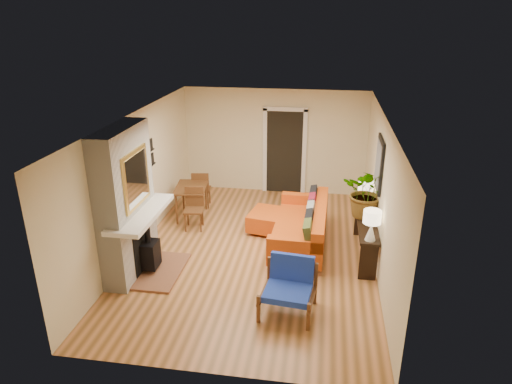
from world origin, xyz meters
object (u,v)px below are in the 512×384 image
blue_chair (289,283)px  console_table (366,228)px  dining_table (194,193)px  ottoman (270,220)px  houseplant (368,192)px  lamp_far (366,189)px  sofa (305,226)px  lamp_near (372,222)px

blue_chair → console_table: 2.25m
console_table → dining_table: bearing=161.4°
blue_chair → ottoman: bearing=103.3°
console_table → houseplant: size_ratio=1.89×
dining_table → lamp_far: 3.70m
sofa → dining_table: sofa is taller
ottoman → dining_table: bearing=165.8°
dining_table → lamp_far: lamp_far is taller
lamp_far → blue_chair: bearing=-115.8°
console_table → lamp_far: 0.88m
sofa → blue_chair: (-0.11, -2.13, 0.05)m
sofa → console_table: bearing=-12.8°
console_table → houseplant: houseplant is taller
sofa → ottoman: size_ratio=2.43×
lamp_far → houseplant: 0.56m
ottoman → lamp_far: size_ratio=1.76×
dining_table → console_table: size_ratio=0.90×
ottoman → lamp_far: (1.88, -0.05, 0.82)m
sofa → dining_table: (-2.49, 0.96, 0.18)m
ottoman → lamp_near: (1.88, -1.55, 0.82)m
blue_chair → lamp_near: size_ratio=1.62×
dining_table → houseplant: bearing=-15.9°
houseplant → ottoman: bearing=162.6°
ottoman → lamp_far: 2.06m
console_table → ottoman: bearing=157.5°
console_table → lamp_near: (0.00, -0.77, 0.49)m
lamp_near → blue_chair: bearing=-139.0°
dining_table → lamp_near: lamp_near is taller
dining_table → houseplant: (3.62, -1.03, 0.64)m
lamp_near → dining_table: bearing=151.2°
dining_table → console_table: bearing=-18.6°
ottoman → blue_chair: (0.63, -2.65, 0.21)m
lamp_near → lamp_far: (0.00, 1.50, 0.00)m
houseplant → console_table: bearing=-87.0°
dining_table → houseplant: 3.82m
blue_chair → lamp_near: lamp_near is taller
blue_chair → console_table: (1.26, 1.87, 0.13)m
houseplant → dining_table: bearing=164.1°
console_table → houseplant: 0.67m
sofa → blue_chair: size_ratio=2.65×
console_table → houseplant: bearing=93.0°
ottoman → blue_chair: blue_chair is taller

